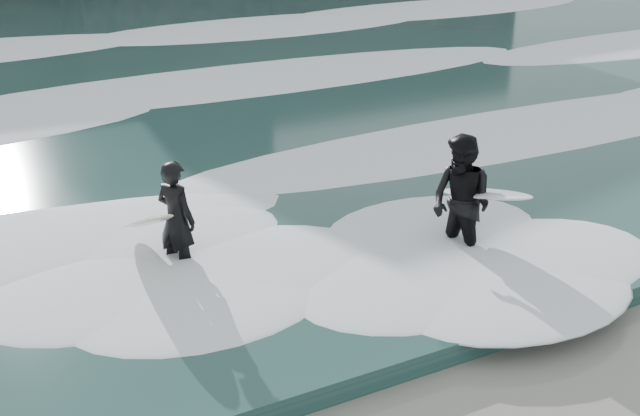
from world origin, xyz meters
The scene contains 6 objects.
sea centered at (0.00, 29.00, 0.15)m, with size 90.00×52.00×0.30m, color #204240.
foam_near centered at (0.00, 9.00, 0.40)m, with size 60.00×3.20×0.20m, color white.
foam_mid centered at (0.00, 16.00, 0.42)m, with size 60.00×4.00×0.24m, color white.
foam_far centered at (0.00, 25.00, 0.45)m, with size 60.00×4.80×0.30m, color white.
surfer_left centered at (-2.23, 6.88, 0.89)m, with size 1.04×1.94×1.76m.
surfer_right centered at (1.62, 5.15, 1.02)m, with size 1.23×2.09×2.03m.
Camera 1 is at (-5.36, -3.36, 5.33)m, focal length 45.00 mm.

